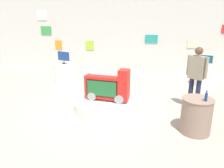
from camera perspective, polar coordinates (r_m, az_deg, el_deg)
The scene contains 11 objects.
ground_plane at distance 5.84m, azimuth -2.61°, elevation -6.98°, with size 30.00×30.00×0.00m, color #A8A091.
back_wall_display at distance 10.00m, azimuth 3.75°, elevation 12.57°, with size 12.86×0.13×3.14m.
main_display_pedestal at distance 5.91m, azimuth -1.28°, elevation -5.35°, with size 1.77×1.77×0.25m, color white.
novelty_firetruck_tv at distance 5.73m, azimuth -1.12°, elevation -0.96°, with size 1.20×0.47×0.87m.
display_pedestal_left_rear at distance 8.49m, azimuth 23.00°, elevation 2.08°, with size 0.69×0.69×0.73m, color white.
tv_on_left_rear at distance 8.37m, azimuth 23.48°, elevation 5.85°, with size 0.42×0.19×0.38m.
display_pedestal_center_rear at distance 8.30m, azimuth -12.27°, elevation 2.76°, with size 0.80×0.80×0.73m, color white.
tv_on_center_rear at distance 8.17m, azimuth -12.56°, elevation 7.04°, with size 0.56×0.22×0.46m.
side_table_round at distance 4.99m, azimuth 21.20°, elevation -7.67°, with size 0.66×0.66×0.77m.
bottle_on_side_table at distance 4.75m, azimuth 23.44°, elevation -3.11°, with size 0.06×0.06×0.22m.
shopper_browsing_near_truck at distance 6.02m, azimuth 21.23°, elevation 2.49°, with size 0.47×0.39×1.68m.
Camera 1 is at (1.29, -5.16, 2.41)m, focal length 34.88 mm.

